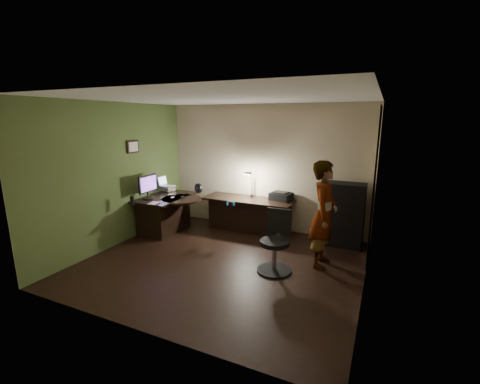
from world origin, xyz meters
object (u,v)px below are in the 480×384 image
at_px(desk_right, 248,215).
at_px(person, 324,214).
at_px(cabinet, 341,214).
at_px(office_chair, 275,242).
at_px(desk_left, 166,214).
at_px(monitor, 148,190).

height_order(desk_right, person, person).
height_order(cabinet, office_chair, cabinet).
distance_m(desk_right, person, 2.10).
relative_size(desk_left, desk_right, 0.70).
height_order(cabinet, person, person).
relative_size(cabinet, person, 0.70).
xyz_separation_m(monitor, office_chair, (2.90, -0.49, -0.47)).
bearing_deg(cabinet, office_chair, -115.15).
bearing_deg(office_chair, person, 39.16).
height_order(desk_right, cabinet, cabinet).
distance_m(office_chair, person, 0.93).
bearing_deg(cabinet, person, -97.43).
bearing_deg(desk_right, office_chair, -54.23).
xyz_separation_m(desk_right, cabinet, (1.93, 0.03, 0.25)).
distance_m(desk_right, cabinet, 1.95).
bearing_deg(cabinet, desk_right, -177.83).
xyz_separation_m(desk_right, person, (1.77, -1.01, 0.52)).
height_order(desk_left, monitor, monitor).
bearing_deg(person, cabinet, -9.55).
bearing_deg(desk_left, person, -6.25).
height_order(desk_left, person, person).
distance_m(desk_left, person, 3.42).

